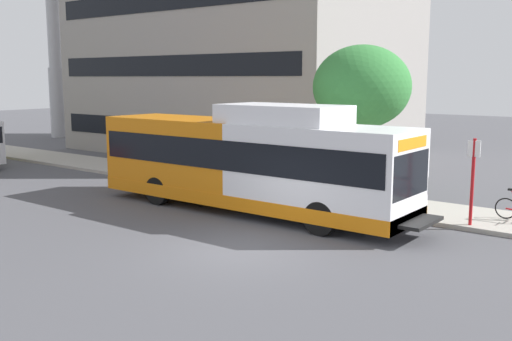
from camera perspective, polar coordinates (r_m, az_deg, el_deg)
name	(u,v)px	position (r m, az deg, el deg)	size (l,w,h in m)	color
ground_plane	(64,209)	(21.41, -18.14, -3.56)	(120.00, 120.00, 0.00)	#4C4C51
sidewalk_curb	(237,184)	(24.57, -1.84, -1.36)	(3.00, 56.00, 0.14)	#A8A399
transit_bus	(249,162)	(19.66, -0.66, 0.85)	(2.58, 12.25, 3.65)	white
bus_stop_sign_pole	(473,175)	(18.45, 20.31, -0.42)	(0.10, 0.36, 2.60)	red
street_tree_near_stop	(362,87)	(21.95, 10.23, 7.97)	(3.57, 3.57, 5.54)	#4C3823
lattice_comm_tower	(54,35)	(47.16, -19.06, 12.30)	(1.10, 1.10, 23.29)	#B7B7BC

